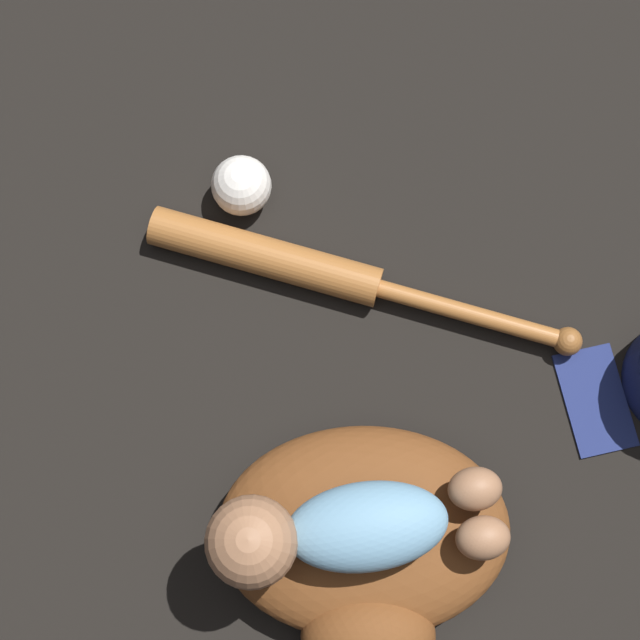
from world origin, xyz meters
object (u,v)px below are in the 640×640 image
(baseball_glove, at_px, (366,548))
(baseball, at_px, (241,186))
(baseball_bat, at_px, (308,268))
(baby_figure, at_px, (335,531))

(baseball_glove, xyz_separation_m, baseball, (0.28, -0.37, -0.01))
(baseball_glove, xyz_separation_m, baseball_bat, (0.17, -0.30, -0.03))
(baby_figure, xyz_separation_m, baseball, (0.24, -0.37, -0.10))
(baby_figure, bearing_deg, baseball_glove, 175.94)
(baseball_bat, xyz_separation_m, baseball, (0.11, -0.07, 0.01))
(baby_figure, distance_m, baseball_bat, 0.35)
(baseball_bat, relative_size, baseball, 7.25)
(baseball_glove, distance_m, baseball_bat, 0.35)
(baseball_bat, bearing_deg, baby_figure, 113.35)
(baby_figure, bearing_deg, baseball_bat, -66.65)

